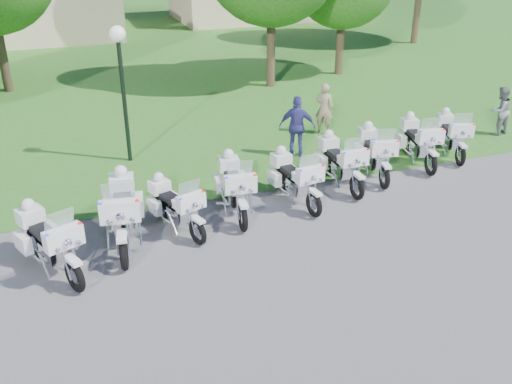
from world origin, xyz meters
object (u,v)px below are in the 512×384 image
object	(u,v)px
bystander_b	(500,111)
bystander_c	(297,127)
motorcycle_0	(49,241)
motorcycle_5	(340,161)
motorcycle_4	(295,178)
bystander_a	(324,109)
motorcycle_1	(123,211)
lamp_post	(120,60)
motorcycle_7	(418,140)
motorcycle_2	(175,205)
motorcycle_8	(451,134)
motorcycle_3	(234,185)
motorcycle_6	(374,152)

from	to	relation	value
bystander_b	bystander_c	distance (m)	6.93
motorcycle_0	motorcycle_5	xyz separation A→B (m)	(7.33, 1.70, -0.02)
bystander_c	motorcycle_5	bearing A→B (deg)	124.72
motorcycle_4	bystander_a	xyz separation A→B (m)	(2.91, 4.28, 0.20)
motorcycle_1	lamp_post	xyz separation A→B (m)	(0.81, 4.63, 2.19)
motorcycle_7	bystander_a	distance (m)	3.47
motorcycle_7	motorcycle_5	bearing A→B (deg)	23.88
bystander_b	bystander_c	bearing A→B (deg)	-14.07
motorcycle_5	lamp_post	size ratio (longest dim) A/B	0.60
motorcycle_0	motorcycle_5	distance (m)	7.52
bystander_a	bystander_b	distance (m)	5.66
motorcycle_2	bystander_b	distance (m)	11.57
lamp_post	bystander_a	world-z (taller)	lamp_post
motorcycle_8	bystander_c	size ratio (longest dim) A/B	1.18
motorcycle_1	motorcycle_7	size ratio (longest dim) A/B	1.13
motorcycle_4	bystander_b	xyz separation A→B (m)	(8.19, 2.21, 0.17)
motorcycle_4	motorcycle_5	world-z (taller)	motorcycle_5
motorcycle_3	bystander_a	xyz separation A→B (m)	(4.48, 4.29, 0.16)
motorcycle_4	motorcycle_7	xyz separation A→B (m)	(4.35, 1.12, 0.03)
motorcycle_6	motorcycle_7	bearing A→B (deg)	-154.93
bystander_b	bystander_c	world-z (taller)	bystander_c
motorcycle_4	motorcycle_7	bearing A→B (deg)	-171.96
motorcycle_4	lamp_post	distance (m)	5.81
motorcycle_0	motorcycle_2	world-z (taller)	motorcycle_0
motorcycle_1	motorcycle_6	bearing A→B (deg)	-160.13
motorcycle_4	bystander_c	world-z (taller)	bystander_c
motorcycle_8	bystander_b	world-z (taller)	bystander_b
motorcycle_1	bystander_a	xyz separation A→B (m)	(7.18, 4.84, 0.09)
motorcycle_6	bystander_b	xyz separation A→B (m)	(5.46, 1.42, 0.14)
motorcycle_1	motorcycle_6	distance (m)	7.11
motorcycle_0	motorcycle_5	world-z (taller)	motorcycle_0
motorcycle_0	motorcycle_1	bearing A→B (deg)	179.48
motorcycle_6	bystander_a	size ratio (longest dim) A/B	1.39
motorcycle_7	bystander_a	size ratio (longest dim) A/B	1.40
motorcycle_0	motorcycle_3	world-z (taller)	motorcycle_0
motorcycle_3	motorcycle_6	xyz separation A→B (m)	(4.28, 0.80, -0.02)
motorcycle_5	bystander_a	xyz separation A→B (m)	(1.39, 3.78, 0.17)
motorcycle_0	motorcycle_4	xyz separation A→B (m)	(5.81, 1.20, -0.05)
motorcycle_7	bystander_c	size ratio (longest dim) A/B	1.28
motorcycle_3	motorcycle_8	distance (m)	7.33
bystander_a	bystander_b	xyz separation A→B (m)	(5.27, -2.07, -0.03)
motorcycle_3	motorcycle_8	size ratio (longest dim) A/B	1.11
motorcycle_8	lamp_post	distance (m)	9.78
bystander_b	motorcycle_5	bearing A→B (deg)	4.75
motorcycle_8	lamp_post	size ratio (longest dim) A/B	0.56
motorcycle_6	motorcycle_7	xyz separation A→B (m)	(1.63, 0.33, 0.00)
motorcycle_6	motorcycle_2	bearing A→B (deg)	25.04
motorcycle_1	motorcycle_5	bearing A→B (deg)	-160.65
motorcycle_1	motorcycle_3	xyz separation A→B (m)	(2.70, 0.55, -0.07)
motorcycle_7	motorcycle_8	world-z (taller)	motorcycle_7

